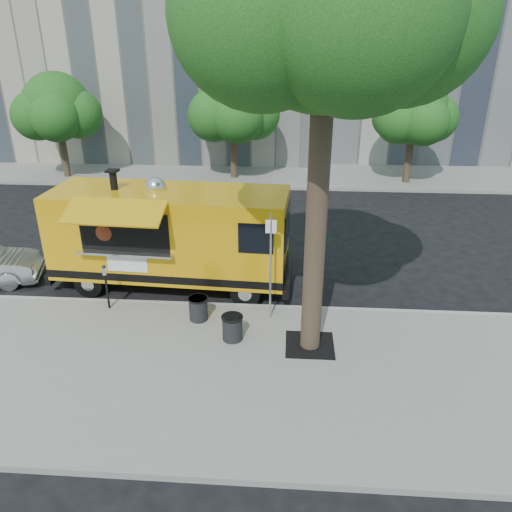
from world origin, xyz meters
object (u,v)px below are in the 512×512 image
at_px(trash_bin_left, 198,308).
at_px(trash_bin_right, 232,327).
at_px(parking_meter, 106,282).
at_px(food_truck, 169,235).
at_px(far_tree_c, 415,111).
at_px(sign_post, 271,261).
at_px(far_tree_b, 233,106).
at_px(far_tree_a, 57,107).

distance_m(trash_bin_left, trash_bin_right, 1.35).
bearing_deg(parking_meter, food_truck, 51.02).
xyz_separation_m(far_tree_c, trash_bin_left, (-8.37, -14.17, -3.22)).
height_order(sign_post, parking_meter, sign_post).
height_order(far_tree_c, trash_bin_right, far_tree_c).
height_order(far_tree_c, parking_meter, far_tree_c).
distance_m(far_tree_b, food_truck, 12.48).
height_order(far_tree_b, sign_post, far_tree_b).
bearing_deg(sign_post, far_tree_b, 100.15).
distance_m(far_tree_c, trash_bin_left, 16.77).
xyz_separation_m(far_tree_a, trash_bin_left, (9.63, -14.07, -3.28)).
distance_m(parking_meter, trash_bin_left, 2.71).
bearing_deg(trash_bin_left, far_tree_a, 124.38).
bearing_deg(sign_post, trash_bin_right, -129.02).
relative_size(far_tree_c, parking_meter, 3.90).
bearing_deg(trash_bin_left, food_truck, 118.84).
height_order(far_tree_b, far_tree_c, far_tree_b).
distance_m(far_tree_a, far_tree_c, 18.00).
xyz_separation_m(parking_meter, trash_bin_left, (2.63, -0.42, -0.49)).
distance_m(sign_post, trash_bin_left, 2.36).
bearing_deg(food_truck, far_tree_c, 54.66).
bearing_deg(trash_bin_left, far_tree_b, 92.49).
height_order(far_tree_b, trash_bin_right, far_tree_b).
distance_m(far_tree_b, parking_meter, 14.48).
height_order(food_truck, trash_bin_left, food_truck).
xyz_separation_m(far_tree_b, parking_meter, (-2.00, -14.05, -2.85)).
relative_size(parking_meter, trash_bin_left, 2.05).
relative_size(far_tree_a, far_tree_b, 0.97).
xyz_separation_m(far_tree_b, trash_bin_left, (0.63, -14.47, -3.34)).
bearing_deg(trash_bin_right, far_tree_b, 96.13).
xyz_separation_m(sign_post, parking_meter, (-4.55, 0.20, -0.87)).
bearing_deg(parking_meter, trash_bin_left, -9.10).
distance_m(sign_post, trash_bin_right, 1.96).
height_order(far_tree_b, parking_meter, far_tree_b).
bearing_deg(far_tree_c, far_tree_a, -179.68).
distance_m(far_tree_a, trash_bin_left, 17.36).
bearing_deg(trash_bin_right, parking_meter, 160.25).
bearing_deg(far_tree_b, food_truck, -92.67).
xyz_separation_m(far_tree_c, trash_bin_right, (-7.35, -15.06, -3.22)).
bearing_deg(sign_post, far_tree_a, 129.83).
relative_size(sign_post, trash_bin_right, 4.53).
xyz_separation_m(food_truck, trash_bin_left, (1.20, -2.18, -1.20)).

